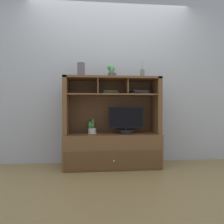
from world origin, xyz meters
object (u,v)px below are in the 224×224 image
Objects in this scene: magazine_stack_centre at (110,93)px; media_console at (112,139)px; magazine_stack_left at (139,93)px; ceramic_vase at (81,70)px; diffuser_bottle at (142,74)px; potted_succulent at (112,73)px; tv_monitor at (126,122)px; potted_orchid at (92,127)px.

media_console is at bearing -64.59° from magazine_stack_centre.
magazine_stack_left is 1.54× the size of ceramic_vase.
diffuser_bottle is 1.46× the size of potted_succulent.
media_console is 4.31× the size of magazine_stack_left.
tv_monitor is at bearing -14.59° from potted_succulent.
tv_monitor is at bearing -173.16° from diffuser_bottle.
diffuser_bottle reaches higher than magazine_stack_centre.
ceramic_vase is at bearing 179.03° from diffuser_bottle.
potted_succulent is (-0.01, 0.01, 0.97)m from media_console.
ceramic_vase reaches higher than media_console.
magazine_stack_left is 0.28m from diffuser_bottle.
potted_succulent is at bearing -67.34° from magazine_stack_centre.
media_console is 0.97m from potted_succulent.
potted_succulent is at bearing 132.63° from media_console.
media_console is at bearing 0.41° from ceramic_vase.
ceramic_vase reaches higher than magazine_stack_left.
potted_orchid is 0.69× the size of magazine_stack_left.
diffuser_bottle is (0.24, 0.03, 0.71)m from tv_monitor.
media_console is 7.57× the size of potted_succulent.
diffuser_bottle reaches higher than ceramic_vase.
ceramic_vase is (-0.15, -0.02, 0.82)m from potted_orchid.
potted_orchid is 1.07× the size of ceramic_vase.
media_console is at bearing -2.86° from potted_orchid.
magazine_stack_left is (0.41, 0.04, 0.68)m from media_console.
ceramic_vase is (-0.42, -0.06, 0.32)m from magazine_stack_centre.
potted_orchid is at bearing 6.65° from ceramic_vase.
tv_monitor is at bearing -24.53° from magazine_stack_centre.
potted_succulent is (-0.21, 0.05, 0.72)m from tv_monitor.
potted_succulent reaches higher than magazine_stack_centre.
tv_monitor is at bearing -13.27° from media_console.
diffuser_bottle is at bearing -0.97° from ceramic_vase.
magazine_stack_left is 0.50m from potted_succulent.
ceramic_vase is (-0.85, -0.05, 0.32)m from magazine_stack_left.
potted_orchid is at bearing 172.84° from tv_monitor.
magazine_stack_left is at bearing 4.99° from potted_succulent.
diffuser_bottle is at bearing 6.84° from tv_monitor.
magazine_stack_centre is 1.56× the size of potted_succulent.
ceramic_vase is (-0.44, -0.00, 1.00)m from media_console.
magazine_stack_centre is (0.26, 0.04, 0.50)m from potted_orchid.
diffuser_bottle is (0.47, -0.07, 0.28)m from magazine_stack_centre.
magazine_stack_left is 1.20× the size of diffuser_bottle.
potted_succulent is at bearing 1.26° from ceramic_vase.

